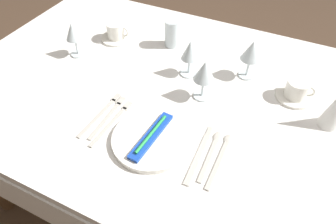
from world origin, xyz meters
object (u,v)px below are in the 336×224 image
Objects in this scene: coffee_cup_right at (297,89)px; wine_glass_left at (252,52)px; fork_outer at (113,121)px; wine_glass_far at (190,52)px; coffee_cup_left at (116,30)px; wine_glass_centre at (73,33)px; drink_tumbler at (172,35)px; dinner_knife at (199,155)px; toothbrush_package at (151,136)px; fork_salad at (102,113)px; spoon_dessert at (222,154)px; dinner_plate at (151,139)px; spoon_soup at (212,149)px; fork_inner at (109,115)px; wine_glass_right at (204,72)px.

wine_glass_left is (-0.19, 0.05, 0.07)m from coffee_cup_right.
wine_glass_far reaches higher than fork_outer.
wine_glass_centre reaches higher than coffee_cup_left.
dinner_knife is at bearing -57.12° from drink_tumbler.
toothbrush_package is 0.22m from fork_salad.
spoon_dessert is at bearing 12.28° from toothbrush_package.
dinner_plate is 0.19m from spoon_soup.
wine_glass_centre is at bearing -166.12° from wine_glass_left.
fork_salad is (-0.03, -0.00, 0.00)m from fork_inner.
wine_glass_far reaches higher than dinner_knife.
drink_tumbler reaches higher than dinner_knife.
coffee_cup_left reaches higher than fork_inner.
wine_glass_far is at bearing 127.72° from spoon_dessert.
coffee_cup_right is (0.55, 0.37, 0.04)m from fork_inner.
wine_glass_right is at bearing 109.29° from dinner_knife.
dinner_knife is at bearing -118.82° from coffee_cup_right.
wine_glass_right is (0.28, 0.23, 0.11)m from fork_salad.
fork_outer is 1.47× the size of wine_glass_left.
drink_tumbler reaches higher than fork_outer.
wine_glass_centre is at bearing -172.05° from coffee_cup_right.
spoon_soup is 0.59m from drink_tumbler.
coffee_cup_left is (-0.42, 0.45, 0.02)m from toothbrush_package.
spoon_dessert is 0.28m from wine_glass_right.
coffee_cup_right is (0.15, 0.36, 0.04)m from spoon_dessert.
wine_glass_centre is (-0.66, 0.27, 0.10)m from dinner_knife.
coffee_cup_left is at bearing 115.88° from fork_salad.
coffee_cup_left is 0.60m from wine_glass_left.
toothbrush_package is at bearing 0.00° from dinner_plate.
coffee_cup_left is (-0.60, 0.40, 0.04)m from spoon_soup.
wine_glass_far is at bearing 133.38° from wine_glass_right.
spoon_dessert is at bearing 1.75° from fork_salad.
coffee_cup_left is at bearing 146.06° from spoon_soup.
coffee_cup_right is at bearing 47.27° from toothbrush_package.
fork_outer is 0.31m from dinner_knife.
wine_glass_left is 1.33× the size of drink_tumbler.
wine_glass_far is (0.15, 0.33, 0.10)m from fork_inner.
coffee_cup_left is (-0.23, 0.42, 0.04)m from fork_inner.
wine_glass_right is at bearing -1.76° from wine_glass_centre.
coffee_cup_left is 0.72× the size of wine_glass_centre.
coffee_cup_right is 0.65× the size of wine_glass_left.
toothbrush_package is 0.93× the size of fork_outer.
fork_outer is 1.04× the size of spoon_dessert.
toothbrush_package reaches higher than dinner_knife.
wine_glass_left reaches higher than coffee_cup_left.
drink_tumbler is at bearing 92.00° from fork_outer.
wine_glass_far is at bearing 65.09° from fork_inner.
wine_glass_left reaches higher than fork_outer.
spoon_soup is at bearing -33.94° from coffee_cup_left.
coffee_cup_right is at bearing 66.54° from spoon_dessert.
drink_tumbler reaches higher than fork_inner.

